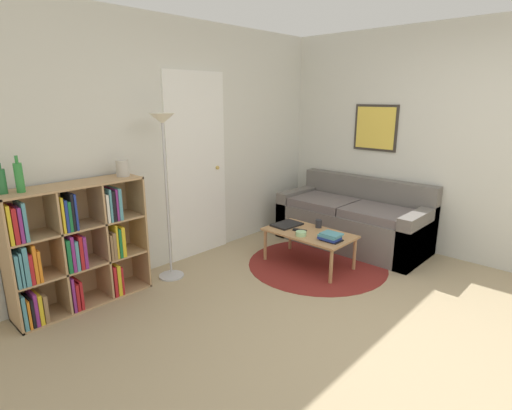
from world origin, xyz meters
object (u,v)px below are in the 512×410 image
at_px(bookshelf, 73,248).
at_px(bottle_middle, 19,177).
at_px(floor_lamp, 164,149).
at_px(couch, 354,221).
at_px(cup, 319,224).
at_px(bottle_left, 2,181).
at_px(bowl, 301,234).
at_px(coffee_table, 309,235).
at_px(vase_on_shelf, 123,168).
at_px(laptop, 287,225).

height_order(bookshelf, bottle_middle, bottle_middle).
height_order(floor_lamp, couch, floor_lamp).
bearing_deg(bottle_middle, bookshelf, 3.97).
bearing_deg(floor_lamp, bottle_middle, 175.60).
height_order(cup, bottle_left, bottle_left).
bearing_deg(bowl, floor_lamp, 141.19).
relative_size(coffee_table, vase_on_shelf, 6.43).
height_order(bookshelf, floor_lamp, floor_lamp).
distance_m(bookshelf, floor_lamp, 1.20).
relative_size(cup, bottle_left, 0.38).
relative_size(floor_lamp, bottle_middle, 5.87).
bearing_deg(cup, bottle_middle, 160.70).
relative_size(bookshelf, coffee_table, 1.21).
relative_size(floor_lamp, vase_on_shelf, 11.14).
xyz_separation_m(couch, cup, (-0.74, 0.04, 0.13)).
bearing_deg(couch, laptop, 159.28).
relative_size(bookshelf, bottle_left, 4.96).
xyz_separation_m(floor_lamp, coffee_table, (1.23, -0.86, -0.98)).
bearing_deg(bowl, bookshelf, 153.63).
relative_size(couch, bottle_left, 7.67).
height_order(laptop, vase_on_shelf, vase_on_shelf).
relative_size(bowl, bottle_left, 0.48).
distance_m(bottle_left, bottle_middle, 0.12).
bearing_deg(bottle_left, coffee_table, -21.09).
distance_m(bowl, cup, 0.36).
height_order(laptop, bottle_left, bottle_left).
relative_size(bookshelf, laptop, 3.38).
relative_size(floor_lamp, cup, 18.43).
bearing_deg(couch, bookshelf, 162.01).
bearing_deg(cup, coffee_table, -175.31).
relative_size(couch, vase_on_shelf, 12.08).
bearing_deg(vase_on_shelf, cup, -27.91).
xyz_separation_m(bookshelf, bowl, (1.98, -0.98, -0.14)).
bearing_deg(floor_lamp, laptop, -23.07).
relative_size(bookshelf, cup, 12.91).
relative_size(couch, coffee_table, 1.88).
height_order(couch, coffee_table, couch).
relative_size(bottle_left, bottle_middle, 0.83).
height_order(bottle_middle, vase_on_shelf, bottle_middle).
relative_size(bookshelf, floor_lamp, 0.70).
distance_m(laptop, bowl, 0.37).
bearing_deg(bottle_middle, bottle_left, 158.55).
bearing_deg(bottle_left, vase_on_shelf, -1.24).
xyz_separation_m(bookshelf, coffee_table, (2.13, -0.97, -0.20)).
xyz_separation_m(couch, bowl, (-1.09, 0.02, 0.11)).
distance_m(bookshelf, coffee_table, 2.35).
height_order(bowl, bottle_middle, bottle_middle).
distance_m(bottle_left, vase_on_shelf, 0.97).
distance_m(coffee_table, laptop, 0.33).
height_order(floor_lamp, coffee_table, floor_lamp).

